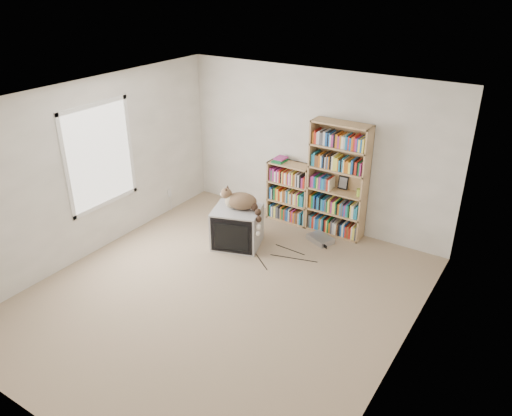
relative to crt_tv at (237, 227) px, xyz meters
The scene contains 17 objects.
floor 1.37m from the crt_tv, 64.05° to the right, with size 4.50×5.00×0.01m, color tan.
wall_back 1.71m from the crt_tv, 65.63° to the left, with size 4.50×0.02×2.50m, color white.
wall_front 3.87m from the crt_tv, 81.00° to the right, with size 4.50×0.02×2.50m, color white.
wall_left 2.26m from the crt_tv, 144.07° to the right, with size 0.02×5.00×2.50m, color white.
wall_right 3.23m from the crt_tv, 23.02° to the right, with size 0.02×5.00×2.50m, color white.
ceiling 2.58m from the crt_tv, 64.05° to the right, with size 4.50×5.00×0.02m, color white.
window 2.23m from the crt_tv, 148.67° to the right, with size 0.02×1.22×1.52m, color white.
crt_tv is the anchor object (origin of this frame).
cat 0.41m from the crt_tv, ahead, with size 0.76×0.47×0.55m.
bookcase_tall 1.68m from the crt_tv, 46.85° to the left, with size 0.90×0.30×1.79m.
bookcase_short 1.19m from the crt_tv, 77.20° to the left, with size 0.73×0.30×1.00m.
book_stack 1.34m from the crt_tv, 86.04° to the left, with size 0.19×0.24×0.08m, color red.
green_mug 1.91m from the crt_tv, 37.94° to the left, with size 0.10×0.10×0.11m, color #8CB032.
framed_print 1.76m from the crt_tv, 47.44° to the left, with size 0.16×0.01×0.21m, color black.
dvd_player 1.30m from the crt_tv, 36.28° to the left, with size 0.37×0.27×0.09m, color #A8A7AC.
wall_outlet 1.69m from the crt_tv, 168.33° to the left, with size 0.01×0.08×0.13m, color silver.
floor_cables 0.82m from the crt_tv, ahead, with size 1.20×0.70×0.01m, color black, non-canonical shape.
Camera 1 is at (3.23, -4.20, 3.82)m, focal length 35.00 mm.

